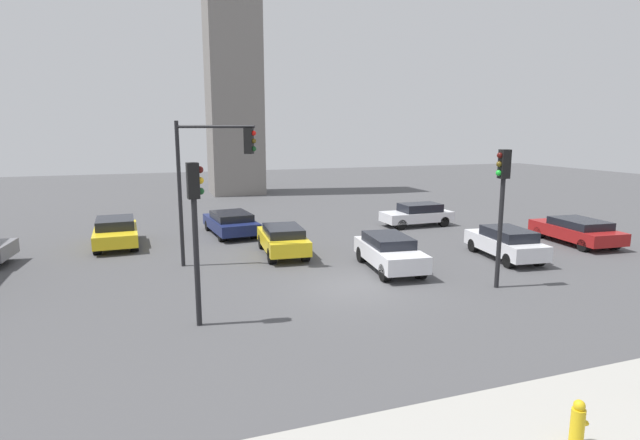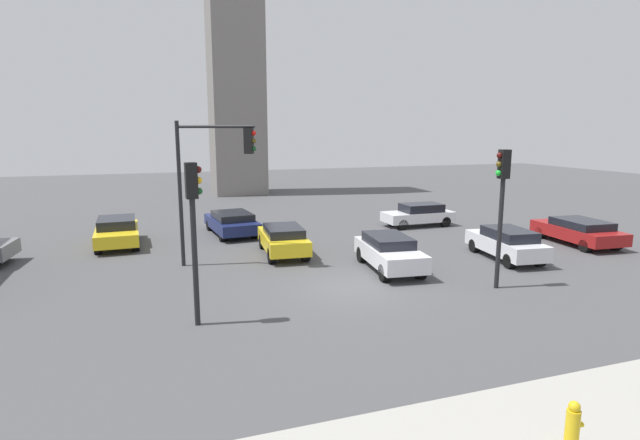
{
  "view_description": "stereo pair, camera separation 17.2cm",
  "coord_description": "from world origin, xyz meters",
  "px_view_note": "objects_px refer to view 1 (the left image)",
  "views": [
    {
      "loc": [
        -6.93,
        -15.82,
        5.62
      ],
      "look_at": [
        -0.19,
        3.31,
        1.92
      ],
      "focal_mm": 27.98,
      "sensor_mm": 36.0,
      "label": 1
    },
    {
      "loc": [
        -6.77,
        -15.88,
        5.62
      ],
      "look_at": [
        -0.19,
        3.31,
        1.92
      ],
      "focal_mm": 27.98,
      "sensor_mm": 36.0,
      "label": 2
    }
  ],
  "objects_px": {
    "fire_hydrant": "(578,424)",
    "car_0": "(231,222)",
    "car_3": "(577,230)",
    "traffic_light_2": "(195,213)",
    "car_4": "(506,242)",
    "car_8": "(116,232)",
    "car_5": "(418,214)",
    "traffic_light_0": "(502,192)",
    "traffic_light_1": "(211,165)",
    "car_7": "(283,239)",
    "car_1": "(389,251)"
  },
  "relations": [
    {
      "from": "car_3",
      "to": "traffic_light_2",
      "type": "bearing_deg",
      "value": 108.31
    },
    {
      "from": "traffic_light_0",
      "to": "car_1",
      "type": "bearing_deg",
      "value": -47.53
    },
    {
      "from": "car_5",
      "to": "car_8",
      "type": "xyz_separation_m",
      "value": [
        -16.54,
        0.36,
        0.02
      ]
    },
    {
      "from": "fire_hydrant",
      "to": "car_5",
      "type": "xyz_separation_m",
      "value": [
        8.17,
        19.4,
        0.14
      ]
    },
    {
      "from": "car_0",
      "to": "car_4",
      "type": "height_order",
      "value": "car_4"
    },
    {
      "from": "car_4",
      "to": "traffic_light_0",
      "type": "bearing_deg",
      "value": 143.39
    },
    {
      "from": "car_3",
      "to": "car_7",
      "type": "relative_size",
      "value": 1.1
    },
    {
      "from": "traffic_light_2",
      "to": "car_8",
      "type": "height_order",
      "value": "traffic_light_2"
    },
    {
      "from": "fire_hydrant",
      "to": "car_7",
      "type": "relative_size",
      "value": 0.2
    },
    {
      "from": "traffic_light_0",
      "to": "car_7",
      "type": "height_order",
      "value": "traffic_light_0"
    },
    {
      "from": "traffic_light_2",
      "to": "traffic_light_0",
      "type": "bearing_deg",
      "value": -3.37
    },
    {
      "from": "traffic_light_0",
      "to": "fire_hydrant",
      "type": "distance_m",
      "value": 9.96
    },
    {
      "from": "traffic_light_0",
      "to": "car_8",
      "type": "height_order",
      "value": "traffic_light_0"
    },
    {
      "from": "car_4",
      "to": "car_5",
      "type": "xyz_separation_m",
      "value": [
        0.26,
        7.97,
        -0.03
      ]
    },
    {
      "from": "traffic_light_0",
      "to": "traffic_light_1",
      "type": "bearing_deg",
      "value": -27.94
    },
    {
      "from": "car_4",
      "to": "car_8",
      "type": "xyz_separation_m",
      "value": [
        -16.28,
        8.32,
        -0.01
      ]
    },
    {
      "from": "traffic_light_0",
      "to": "car_5",
      "type": "height_order",
      "value": "traffic_light_0"
    },
    {
      "from": "traffic_light_2",
      "to": "car_7",
      "type": "distance_m",
      "value": 8.84
    },
    {
      "from": "car_8",
      "to": "fire_hydrant",
      "type": "bearing_deg",
      "value": 21.08
    },
    {
      "from": "fire_hydrant",
      "to": "car_8",
      "type": "height_order",
      "value": "car_8"
    },
    {
      "from": "car_3",
      "to": "traffic_light_0",
      "type": "bearing_deg",
      "value": 122.94
    },
    {
      "from": "traffic_light_1",
      "to": "traffic_light_0",
      "type": "bearing_deg",
      "value": -4.27
    },
    {
      "from": "fire_hydrant",
      "to": "car_0",
      "type": "bearing_deg",
      "value": 97.28
    },
    {
      "from": "traffic_light_2",
      "to": "car_7",
      "type": "relative_size",
      "value": 1.1
    },
    {
      "from": "car_4",
      "to": "fire_hydrant",
      "type": "bearing_deg",
      "value": 152.09
    },
    {
      "from": "car_7",
      "to": "car_3",
      "type": "bearing_deg",
      "value": -95.69
    },
    {
      "from": "traffic_light_0",
      "to": "car_4",
      "type": "bearing_deg",
      "value": -128.05
    },
    {
      "from": "car_0",
      "to": "car_5",
      "type": "distance_m",
      "value": 10.87
    },
    {
      "from": "car_3",
      "to": "car_0",
      "type": "bearing_deg",
      "value": 68.38
    },
    {
      "from": "traffic_light_1",
      "to": "car_8",
      "type": "bearing_deg",
      "value": 155.11
    },
    {
      "from": "car_1",
      "to": "traffic_light_2",
      "type": "bearing_deg",
      "value": -60.18
    },
    {
      "from": "car_3",
      "to": "car_5",
      "type": "bearing_deg",
      "value": 42.0
    },
    {
      "from": "fire_hydrant",
      "to": "car_5",
      "type": "bearing_deg",
      "value": 67.16
    },
    {
      "from": "car_1",
      "to": "traffic_light_1",
      "type": "bearing_deg",
      "value": -105.43
    },
    {
      "from": "car_4",
      "to": "car_8",
      "type": "bearing_deg",
      "value": 69.7
    },
    {
      "from": "traffic_light_2",
      "to": "car_4",
      "type": "height_order",
      "value": "traffic_light_2"
    },
    {
      "from": "car_7",
      "to": "car_8",
      "type": "xyz_separation_m",
      "value": [
        -7.22,
        4.41,
        -0.02
      ]
    },
    {
      "from": "car_1",
      "to": "car_4",
      "type": "relative_size",
      "value": 1.01
    },
    {
      "from": "traffic_light_1",
      "to": "traffic_light_2",
      "type": "xyz_separation_m",
      "value": [
        -1.26,
        -6.08,
        -0.91
      ]
    },
    {
      "from": "fire_hydrant",
      "to": "car_5",
      "type": "relative_size",
      "value": 0.21
    },
    {
      "from": "traffic_light_0",
      "to": "traffic_light_2",
      "type": "xyz_separation_m",
      "value": [
        -10.46,
        -0.04,
        -0.14
      ]
    },
    {
      "from": "traffic_light_1",
      "to": "car_1",
      "type": "height_order",
      "value": "traffic_light_1"
    },
    {
      "from": "traffic_light_2",
      "to": "car_8",
      "type": "xyz_separation_m",
      "value": [
        -2.77,
        11.6,
        -2.59
      ]
    },
    {
      "from": "traffic_light_1",
      "to": "car_7",
      "type": "height_order",
      "value": "traffic_light_1"
    },
    {
      "from": "fire_hydrant",
      "to": "car_5",
      "type": "height_order",
      "value": "car_5"
    },
    {
      "from": "traffic_light_2",
      "to": "car_0",
      "type": "relative_size",
      "value": 1.0
    },
    {
      "from": "car_0",
      "to": "car_3",
      "type": "relative_size",
      "value": 1.0
    },
    {
      "from": "traffic_light_1",
      "to": "car_3",
      "type": "bearing_deg",
      "value": 24.01
    },
    {
      "from": "traffic_light_1",
      "to": "traffic_light_2",
      "type": "relative_size",
      "value": 1.26
    },
    {
      "from": "traffic_light_0",
      "to": "car_7",
      "type": "distance_m",
      "value": 9.72
    }
  ]
}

